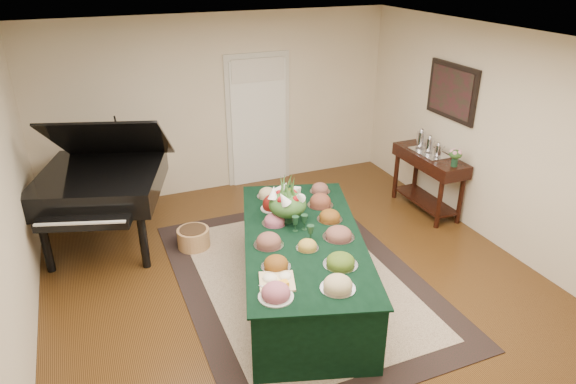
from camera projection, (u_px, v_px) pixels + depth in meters
name	position (u px, v px, depth m)	size (l,w,h in m)	color
ground	(298.00, 285.00, 5.90)	(6.00, 6.00, 0.00)	black
area_rug	(300.00, 279.00, 5.99)	(2.66, 3.72, 0.01)	black
kitchen_doorway	(258.00, 122.00, 8.15)	(1.05, 0.07, 2.10)	beige
buffet_table	(303.00, 266.00, 5.55)	(1.95, 2.85, 0.76)	black
food_platters	(303.00, 231.00, 5.39)	(1.57, 2.29, 0.14)	silver
cutting_board	(277.00, 278.00, 4.63)	(0.39, 0.39, 0.10)	tan
green_goblets	(303.00, 226.00, 5.39)	(0.18, 0.32, 0.18)	#15341F
floral_centerpiece	(287.00, 200.00, 5.59)	(0.43, 0.43, 0.43)	#15341F
grand_piano	(102.00, 181.00, 6.36)	(1.93, 2.04, 1.77)	black
wicker_basket	(194.00, 238.00, 6.59)	(0.41, 0.41, 0.26)	#AA7644
mahogany_sideboard	(429.00, 167.00, 7.34)	(0.45, 1.24, 0.88)	black
tea_service	(429.00, 144.00, 7.26)	(0.34, 0.58, 0.30)	silver
pink_bouquet	(456.00, 155.00, 6.77)	(0.19, 0.19, 0.25)	#15341F
wall_painting	(452.00, 92.00, 6.96)	(0.05, 0.95, 0.75)	black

